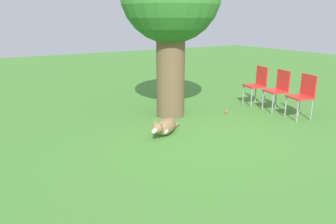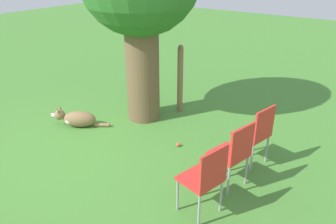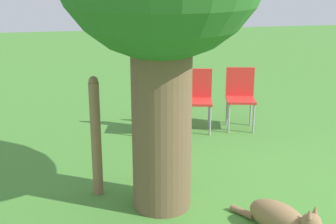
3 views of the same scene
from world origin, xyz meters
name	(u,v)px [view 1 (image 1 of 3)]	position (x,y,z in m)	size (l,w,h in m)	color
ground_plane	(196,126)	(0.00, 0.00, 0.00)	(30.00, 30.00, 0.00)	#478433
dog	(165,127)	(-0.79, -0.09, 0.15)	(0.92, 0.66, 0.38)	olive
fence_post	(170,79)	(0.36, 1.60, 0.68)	(0.11, 0.11, 1.35)	#846647
red_chair_0	(303,93)	(2.27, -0.72, 0.56)	(0.51, 0.52, 0.95)	red
red_chair_1	(279,87)	(2.30, -0.03, 0.56)	(0.51, 0.52, 0.95)	red
red_chair_2	(257,83)	(2.33, 0.65, 0.56)	(0.51, 0.52, 0.95)	red
tennis_ball	(226,112)	(1.14, 0.41, 0.03)	(0.07, 0.07, 0.07)	#E54C33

